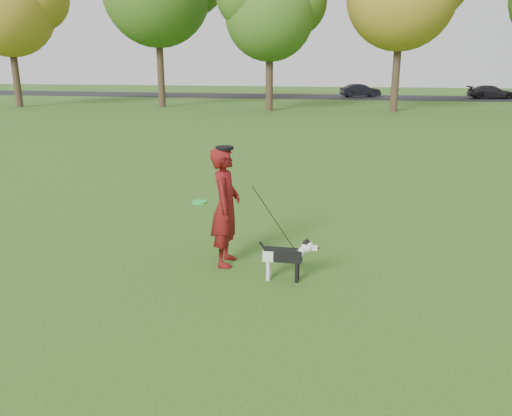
% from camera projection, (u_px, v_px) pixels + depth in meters
% --- Properties ---
extents(ground, '(120.00, 120.00, 0.00)m').
position_uv_depth(ground, '(253.00, 259.00, 8.12)').
color(ground, '#285116').
rests_on(ground, ground).
extents(road, '(120.00, 7.00, 0.02)m').
position_uv_depth(road, '(338.00, 97.00, 45.81)').
color(road, black).
rests_on(road, ground).
extents(man, '(0.49, 0.71, 1.86)m').
position_uv_depth(man, '(226.00, 207.00, 7.68)').
color(man, '#5D0D0E').
rests_on(man, ground).
extents(dog, '(0.88, 0.18, 0.67)m').
position_uv_depth(dog, '(288.00, 254.00, 7.21)').
color(dog, black).
rests_on(dog, ground).
extents(car_mid, '(3.75, 2.28, 1.17)m').
position_uv_depth(car_mid, '(360.00, 90.00, 45.28)').
color(car_mid, black).
rests_on(car_mid, road).
extents(car_right, '(4.00, 1.90, 1.13)m').
position_uv_depth(car_right, '(491.00, 92.00, 43.26)').
color(car_right, black).
rests_on(car_right, road).
extents(man_held_items, '(1.66, 0.60, 1.43)m').
position_uv_depth(man_held_items, '(273.00, 218.00, 7.31)').
color(man_held_items, '#1CDF3E').
rests_on(man_held_items, ground).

